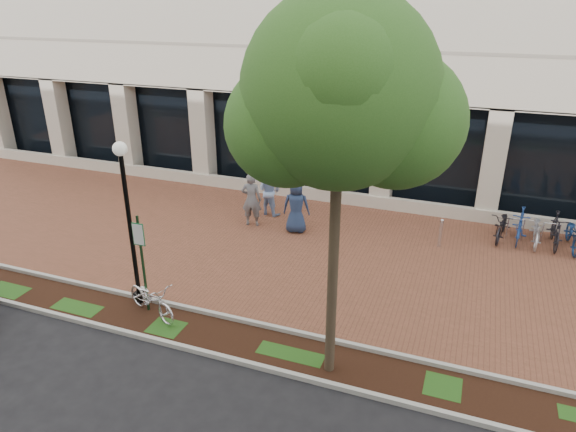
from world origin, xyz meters
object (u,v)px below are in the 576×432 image
(pedestrian_left, at_px, (252,200))
(pedestrian_mid, at_px, (270,191))
(bike_rack_cluster, at_px, (546,230))
(parking_sign, at_px, (141,253))
(lamppost, at_px, (129,217))
(bollard, at_px, (441,233))
(street_tree, at_px, (343,103))
(pedestrian_right, at_px, (296,206))
(locked_bicycle, at_px, (151,299))

(pedestrian_left, xyz_separation_m, pedestrian_mid, (0.21, 1.21, -0.05))
(pedestrian_left, relative_size, bike_rack_cluster, 0.56)
(parking_sign, distance_m, bike_rack_cluster, 13.13)
(lamppost, height_order, bike_rack_cluster, lamppost)
(lamppost, bearing_deg, bollard, 40.72)
(street_tree, relative_size, pedestrian_right, 4.12)
(pedestrian_left, relative_size, pedestrian_mid, 1.05)
(street_tree, xyz_separation_m, pedestrian_right, (-3.26, 6.68, -5.02))
(pedestrian_mid, height_order, bike_rack_cluster, pedestrian_mid)
(pedestrian_right, height_order, bollard, pedestrian_right)
(street_tree, distance_m, pedestrian_mid, 10.47)
(bollard, bearing_deg, locked_bicycle, -134.53)
(locked_bicycle, height_order, pedestrian_left, pedestrian_left)
(bollard, bearing_deg, street_tree, -103.09)
(parking_sign, relative_size, bike_rack_cluster, 0.77)
(bollard, bearing_deg, bike_rack_cluster, 23.45)
(pedestrian_right, xyz_separation_m, bike_rack_cluster, (8.23, 1.96, -0.43))
(bollard, distance_m, bike_rack_cluster, 3.60)
(pedestrian_left, bearing_deg, street_tree, 116.42)
(lamppost, xyz_separation_m, locked_bicycle, (0.72, -0.43, -2.06))
(bollard, bearing_deg, pedestrian_right, -173.85)
(parking_sign, xyz_separation_m, locked_bicycle, (0.25, -0.14, -1.23))
(pedestrian_mid, bearing_deg, pedestrian_left, 93.76)
(lamppost, height_order, street_tree, street_tree)
(lamppost, xyz_separation_m, pedestrian_mid, (0.99, 7.04, -1.60))
(bike_rack_cluster, bearing_deg, pedestrian_right, -163.21)
(lamppost, distance_m, locked_bicycle, 2.22)
(lamppost, bearing_deg, street_tree, -8.08)
(parking_sign, height_order, street_tree, street_tree)
(locked_bicycle, bearing_deg, bollard, -22.94)
(pedestrian_left, bearing_deg, locked_bicycle, 79.02)
(lamppost, height_order, pedestrian_right, lamppost)
(bollard, bearing_deg, parking_sign, -136.19)
(street_tree, height_order, bollard, street_tree)
(parking_sign, xyz_separation_m, lamppost, (-0.47, 0.28, 0.83))
(bollard, height_order, bike_rack_cluster, bike_rack_cluster)
(street_tree, height_order, pedestrian_mid, street_tree)
(street_tree, distance_m, pedestrian_right, 8.97)
(parking_sign, relative_size, street_tree, 0.34)
(parking_sign, height_order, locked_bicycle, parking_sign)
(pedestrian_mid, bearing_deg, bollard, -172.31)
(street_tree, bearing_deg, pedestrian_left, 126.81)
(parking_sign, relative_size, pedestrian_mid, 1.44)
(street_tree, relative_size, pedestrian_left, 4.00)
(lamppost, relative_size, pedestrian_mid, 2.37)
(bike_rack_cluster, bearing_deg, locked_bicycle, -137.12)
(street_tree, relative_size, pedestrian_mid, 4.20)
(parking_sign, bearing_deg, bike_rack_cluster, 37.51)
(parking_sign, height_order, bike_rack_cluster, parking_sign)
(pedestrian_mid, distance_m, bike_rack_cluster, 9.78)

